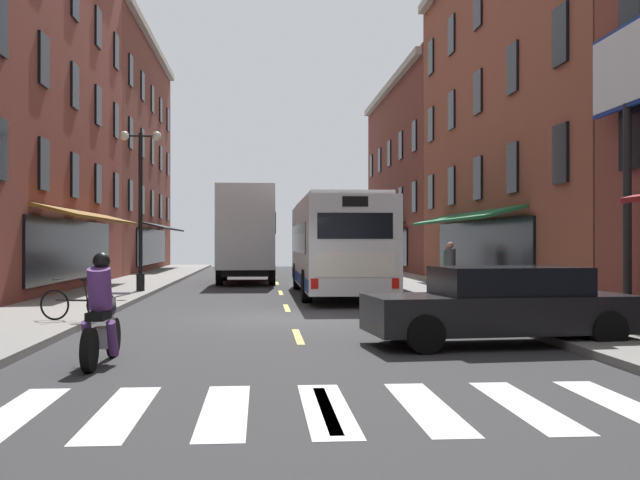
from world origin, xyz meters
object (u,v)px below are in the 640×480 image
object	(u,v)px
sedan_near	(501,305)
sedan_mid	(250,262)
pedestrian_far	(396,259)
motorcycle_rider	(102,317)
street_lamp_twin	(141,203)
pedestrian_near	(448,265)
billboard_sign	(627,93)
pedestrian_mid	(450,266)
bicycle_near	(78,304)
box_truck	(247,235)
transit_bus	(336,245)

from	to	relation	value
sedan_near	sedan_mid	size ratio (longest dim) A/B	1.05
sedan_mid	pedestrian_far	distance (m)	12.64
motorcycle_rider	street_lamp_twin	bearing A→B (deg)	96.56
street_lamp_twin	pedestrian_near	bearing A→B (deg)	7.84
billboard_sign	pedestrian_mid	bearing A→B (deg)	96.82
pedestrian_near	pedestrian_mid	distance (m)	2.31
bicycle_near	pedestrian_near	xyz separation A→B (m)	(10.90, 11.70, 0.47)
sedan_near	street_lamp_twin	distance (m)	16.21
sedan_mid	street_lamp_twin	distance (m)	18.10
box_truck	street_lamp_twin	xyz separation A→B (m)	(-3.50, -7.25, 1.05)
box_truck	pedestrian_far	size ratio (longest dim) A/B	4.05
pedestrian_near	street_lamp_twin	world-z (taller)	street_lamp_twin
sedan_mid	transit_bus	bearing A→B (deg)	-80.16
billboard_sign	box_truck	size ratio (longest dim) A/B	0.88
billboard_sign	transit_bus	distance (m)	12.08
billboard_sign	bicycle_near	world-z (taller)	billboard_sign
pedestrian_far	street_lamp_twin	size ratio (longest dim) A/B	0.32
sedan_mid	street_lamp_twin	xyz separation A→B (m)	(-3.51, -17.58, 2.50)
transit_bus	sedan_mid	size ratio (longest dim) A/B	2.43
billboard_sign	sedan_mid	size ratio (longest dim) A/B	1.39
transit_bus	street_lamp_twin	size ratio (longest dim) A/B	2.02
sedan_near	billboard_sign	bearing A→B (deg)	35.60
sedan_near	motorcycle_rider	bearing A→B (deg)	-165.31
bicycle_near	billboard_sign	bearing A→B (deg)	-4.79
pedestrian_far	transit_bus	bearing A→B (deg)	-112.42
pedestrian_near	street_lamp_twin	distance (m)	11.45
pedestrian_mid	box_truck	bearing A→B (deg)	13.01
pedestrian_near	pedestrian_far	xyz separation A→B (m)	(-1.09, 5.24, 0.08)
sedan_mid	sedan_near	bearing A→B (deg)	-81.18
sedan_near	street_lamp_twin	world-z (taller)	street_lamp_twin
pedestrian_mid	street_lamp_twin	size ratio (longest dim) A/B	0.31
pedestrian_far	bicycle_near	bearing A→B (deg)	-118.43
pedestrian_far	pedestrian_mid	bearing A→B (deg)	-83.79
box_truck	street_lamp_twin	distance (m)	8.12
pedestrian_mid	street_lamp_twin	world-z (taller)	street_lamp_twin
sedan_mid	box_truck	bearing A→B (deg)	-90.02
box_truck	motorcycle_rider	distance (m)	22.76
box_truck	sedan_near	distance (m)	21.53
pedestrian_far	street_lamp_twin	bearing A→B (deg)	-144.37
motorcycle_rider	bicycle_near	distance (m)	5.46
transit_bus	motorcycle_rider	world-z (taller)	transit_bus
sedan_mid	motorcycle_rider	xyz separation A→B (m)	(-1.73, -32.98, 0.04)
billboard_sign	street_lamp_twin	world-z (taller)	billboard_sign
sedan_mid	pedestrian_mid	bearing A→B (deg)	-68.72
transit_bus	box_truck	size ratio (longest dim) A/B	1.54
street_lamp_twin	pedestrian_far	bearing A→B (deg)	33.98
transit_bus	bicycle_near	xyz separation A→B (m)	(-6.45, -9.42, -1.21)
bicycle_near	box_truck	bearing A→B (deg)	79.37
billboard_sign	pedestrian_near	bearing A→B (deg)	93.42
box_truck	street_lamp_twin	world-z (taller)	street_lamp_twin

